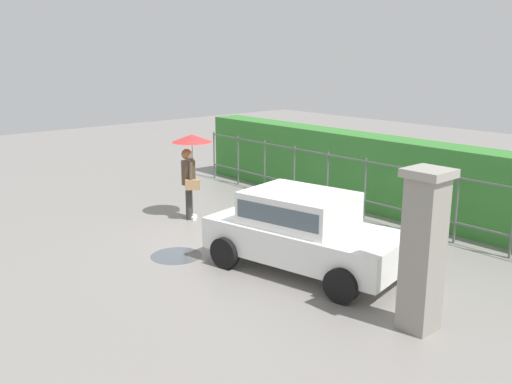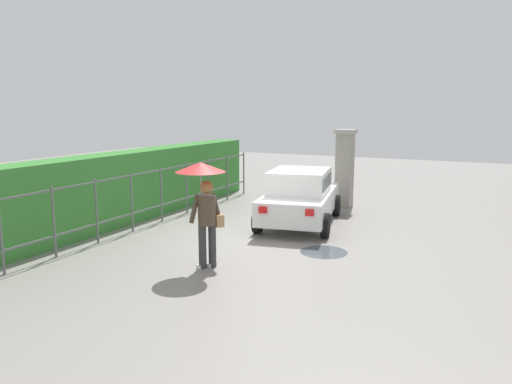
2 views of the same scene
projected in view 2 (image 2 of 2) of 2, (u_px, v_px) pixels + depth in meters
The scene contains 7 objects.
ground_plane at pixel (252, 238), 11.72m from camera, with size 40.00×40.00×0.00m, color gray.
car at pixel (300, 195), 12.96m from camera, with size 3.95×2.41×1.48m.
pedestrian at pixel (204, 191), 9.34m from camera, with size 0.97×0.97×2.07m.
gate_pillar at pixel (345, 168), 15.16m from camera, with size 0.60×0.60×2.42m.
fence_section at pixel (147, 195), 12.78m from camera, with size 10.96×0.05×1.50m.
hedge_row at pixel (120, 188), 13.15m from camera, with size 11.91×0.90×1.90m, color #387F33.
puddle_near at pixel (324, 252), 10.58m from camera, with size 1.03×1.03×0.00m, color #4C545B.
Camera 2 is at (-10.15, -5.10, 3.10)m, focal length 34.27 mm.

